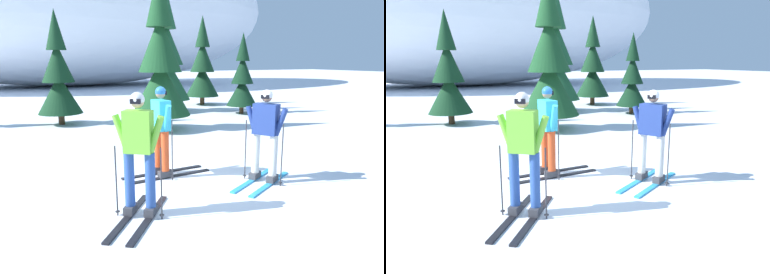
% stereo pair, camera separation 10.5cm
% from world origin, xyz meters
% --- Properties ---
extents(ground_plane, '(120.00, 120.00, 0.00)m').
position_xyz_m(ground_plane, '(0.00, 0.00, 0.00)').
color(ground_plane, white).
extents(skier_cyan_jacket, '(1.79, 0.79, 1.77)m').
position_xyz_m(skier_cyan_jacket, '(-0.67, 0.79, 0.92)').
color(skier_cyan_jacket, black).
rests_on(skier_cyan_jacket, ground).
extents(skier_navy_jacket, '(1.65, 1.21, 1.74)m').
position_xyz_m(skier_navy_jacket, '(0.94, -0.35, 0.92)').
color(skier_navy_jacket, '#2893CC').
rests_on(skier_navy_jacket, ground).
extents(skier_lime_jacket, '(1.32, 1.59, 1.83)m').
position_xyz_m(skier_lime_jacket, '(-1.63, -0.82, 0.96)').
color(skier_lime_jacket, black).
rests_on(skier_lime_jacket, ground).
extents(pine_tree_left, '(1.53, 1.53, 3.96)m').
position_xyz_m(pine_tree_left, '(-1.81, 7.78, 1.65)').
color(pine_tree_left, '#47301E').
rests_on(pine_tree_left, ground).
extents(pine_tree_center_left, '(1.92, 1.92, 4.98)m').
position_xyz_m(pine_tree_center_left, '(1.02, 5.28, 2.09)').
color(pine_tree_center_left, '#47301E').
rests_on(pine_tree_center_left, ground).
extents(pine_tree_center_right, '(2.09, 2.09, 5.42)m').
position_xyz_m(pine_tree_center_right, '(2.74, 9.14, 2.27)').
color(pine_tree_center_right, '#47301E').
rests_on(pine_tree_center_right, ground).
extents(pine_tree_right, '(1.70, 1.70, 4.39)m').
position_xyz_m(pine_tree_right, '(5.34, 10.73, 1.84)').
color(pine_tree_right, '#47301E').
rests_on(pine_tree_right, ground).
extents(pine_tree_far_right, '(1.30, 1.30, 3.38)m').
position_xyz_m(pine_tree_far_right, '(5.44, 7.25, 1.41)').
color(pine_tree_far_right, '#47301E').
rests_on(pine_tree_far_right, ground).
extents(snow_ridge_background, '(36.86, 18.44, 13.44)m').
position_xyz_m(snow_ridge_background, '(1.32, 27.81, 6.72)').
color(snow_ridge_background, white).
rests_on(snow_ridge_background, ground).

